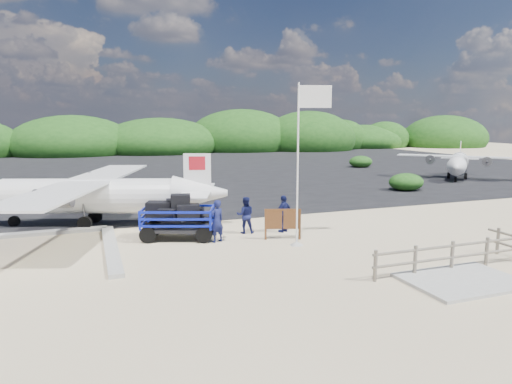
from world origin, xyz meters
The scene contains 13 objects.
ground centered at (0.00, 0.00, 0.00)m, with size 160.00×160.00×0.00m, color beige.
asphalt_apron centered at (0.00, 30.00, 0.00)m, with size 90.00×50.00×0.04m, color #B2B2B2, non-canonical shape.
walkway_pad centered at (5.50, -6.00, 0.00)m, with size 3.50×2.50×0.10m, color #B2B2B2, non-canonical shape.
vegetation_band centered at (0.00, 55.00, 0.00)m, with size 124.00×8.00×4.40m, color #B2B2B2, non-canonical shape.
fence centered at (6.00, -5.00, 0.00)m, with size 6.40×2.00×1.10m, color #B2B2B2, non-canonical shape.
baggage_cart centered at (-1.74, 2.22, 0.00)m, with size 3.19×1.82×1.59m, color #0C1CBB, non-canonical shape.
flagpole centered at (2.51, -0.39, 0.00)m, with size 1.27×0.53×6.37m, color white, non-canonical shape.
signboard centered at (2.33, 0.62, 0.00)m, with size 1.62×0.15×1.33m, color brown, non-canonical shape.
crew_a centered at (-0.35, 1.18, 0.88)m, with size 0.64×0.42×1.75m, color #131849.
crew_b centered at (1.22, 2.19, 0.81)m, with size 0.79×0.62×1.63m, color #131849.
crew_c centered at (2.90, 1.79, 0.83)m, with size 0.98×0.41×1.67m, color #131849.
aircraft_large centered at (15.08, 18.40, 0.00)m, with size 14.52×14.52×4.36m, color #B2B2B2, non-canonical shape.
aircraft_small centered at (-5.06, 37.13, 0.00)m, with size 8.17×8.17×2.94m, color #B2B2B2, non-canonical shape.
Camera 1 is at (-5.15, -16.42, 4.94)m, focal length 32.00 mm.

